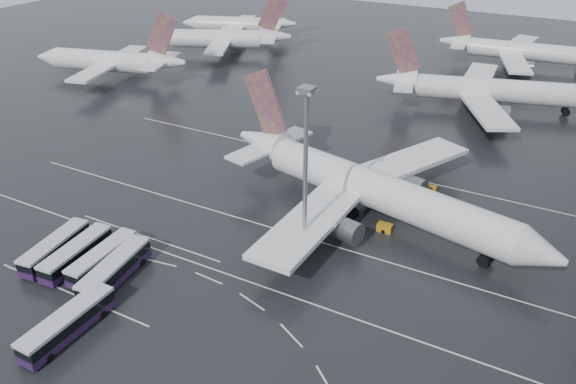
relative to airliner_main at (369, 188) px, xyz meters
The scene contains 21 objects.
ground 24.09m from the airliner_main, 100.70° to the right, with size 420.00×420.00×0.00m, color black.
lane_marking_near 26.01m from the airliner_main, 99.87° to the right, with size 120.00×0.25×0.01m, color silver.
lane_marking_mid 13.04m from the airliner_main, 111.47° to the right, with size 120.00×0.25×0.01m, color silver.
lane_marking_far 18.24m from the airliner_main, 104.48° to the left, with size 120.00×0.25×0.01m, color silver.
bus_bay_line_south 48.59m from the airliner_main, 125.96° to the right, with size 28.00×0.25×0.01m, color silver.
bus_bay_line_north 36.96m from the airliner_main, 140.85° to the right, with size 28.00×0.25×0.01m, color silver.
airliner_main is the anchor object (origin of this frame).
airliner_gate_b 62.68m from the airliner_main, 83.68° to the left, with size 55.70×49.38×19.61m.
airliner_gate_c 106.85m from the airliner_main, 85.51° to the left, with size 51.41×47.22×18.31m.
jet_remote_west 99.34m from the airliner_main, 158.32° to the left, with size 45.93×37.28×20.19m.
jet_remote_mid 108.90m from the airliner_main, 136.77° to the left, with size 43.39×35.44×19.82m.
jet_remote_far 129.93m from the airliner_main, 132.17° to the left, with size 41.52×33.78×18.45m.
bus_row_near_a 50.24m from the airliner_main, 137.45° to the right, with size 4.67×13.13×3.16m.
bus_row_near_b 47.07m from the airliner_main, 134.54° to the right, with size 4.07×13.18×3.19m.
bus_row_near_c 43.45m from the airliner_main, 131.56° to the right, with size 3.54×12.72×3.10m.
bus_row_near_d 42.15m from the airliner_main, 126.39° to the right, with size 4.91×13.98×3.37m.
bus_row_far_c 50.23m from the airliner_main, 116.27° to the right, with size 3.31×13.53×3.33m.
floodlight_mast 20.24m from the airliner_main, 103.20° to the right, with size 2.06×2.06×26.90m.
gse_cart_belly_c 7.15m from the airliner_main, 35.95° to the right, with size 2.47×1.46×1.35m, color orange.
gse_cart_belly_d 21.84m from the airliner_main, 13.57° to the left, with size 2.45×1.45×1.34m, color slate.
gse_cart_belly_e 16.28m from the airliner_main, 62.25° to the left, with size 1.97×1.16×1.07m, color orange.
Camera 1 is at (31.75, -55.55, 49.89)m, focal length 35.00 mm.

